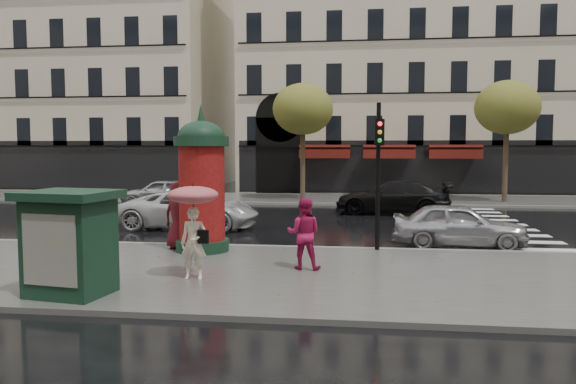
# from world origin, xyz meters

# --- Properties ---
(ground) EXTENTS (160.00, 160.00, 0.00)m
(ground) POSITION_xyz_m (0.00, 0.00, 0.00)
(ground) COLOR black
(ground) RESTS_ON ground
(near_sidewalk) EXTENTS (90.00, 7.00, 0.12)m
(near_sidewalk) POSITION_xyz_m (0.00, -0.50, 0.06)
(near_sidewalk) COLOR #474744
(near_sidewalk) RESTS_ON ground
(far_sidewalk) EXTENTS (90.00, 6.00, 0.12)m
(far_sidewalk) POSITION_xyz_m (0.00, 19.00, 0.06)
(far_sidewalk) COLOR #474744
(far_sidewalk) RESTS_ON ground
(near_kerb) EXTENTS (90.00, 0.25, 0.14)m
(near_kerb) POSITION_xyz_m (0.00, 3.00, 0.07)
(near_kerb) COLOR slate
(near_kerb) RESTS_ON ground
(far_kerb) EXTENTS (90.00, 0.25, 0.14)m
(far_kerb) POSITION_xyz_m (0.00, 16.00, 0.07)
(far_kerb) COLOR slate
(far_kerb) RESTS_ON ground
(zebra_crossing) EXTENTS (3.60, 11.75, 0.01)m
(zebra_crossing) POSITION_xyz_m (6.00, 9.60, 0.01)
(zebra_crossing) COLOR silver
(zebra_crossing) RESTS_ON ground
(bldg_far_corner) EXTENTS (26.00, 14.00, 22.90)m
(bldg_far_corner) POSITION_xyz_m (6.00, 30.00, 11.31)
(bldg_far_corner) COLOR #B7A88C
(bldg_far_corner) RESTS_ON ground
(bldg_far_left) EXTENTS (24.00, 14.00, 22.90)m
(bldg_far_left) POSITION_xyz_m (-22.00, 30.00, 11.31)
(bldg_far_left) COLOR #B7A88C
(bldg_far_left) RESTS_ON ground
(tree_far_left) EXTENTS (3.40, 3.40, 6.64)m
(tree_far_left) POSITION_xyz_m (-2.00, 18.00, 5.17)
(tree_far_left) COLOR #38281C
(tree_far_left) RESTS_ON ground
(tree_far_right) EXTENTS (3.40, 3.40, 6.64)m
(tree_far_right) POSITION_xyz_m (9.00, 18.00, 5.17)
(tree_far_right) COLOR #38281C
(tree_far_right) RESTS_ON ground
(woman_umbrella) EXTENTS (1.13, 1.13, 2.18)m
(woman_umbrella) POSITION_xyz_m (-2.52, -1.37, 1.56)
(woman_umbrella) COLOR beige
(woman_umbrella) RESTS_ON near_sidewalk
(woman_red) EXTENTS (0.88, 0.71, 1.74)m
(woman_red) POSITION_xyz_m (-0.16, -0.02, 0.99)
(woman_red) COLOR #A61445
(woman_red) RESTS_ON near_sidewalk
(man_burgundy) EXTENTS (1.08, 0.82, 1.98)m
(man_burgundy) POSITION_xyz_m (-4.02, 2.18, 1.11)
(man_burgundy) COLOR #4E0F16
(man_burgundy) RESTS_ON near_sidewalk
(morris_column) EXTENTS (1.56, 1.56, 4.20)m
(morris_column) POSITION_xyz_m (-3.29, 2.00, 2.13)
(morris_column) COLOR black
(morris_column) RESTS_ON near_sidewalk
(traffic_light) EXTENTS (0.28, 0.40, 4.24)m
(traffic_light) POSITION_xyz_m (1.71, 2.72, 2.69)
(traffic_light) COLOR black
(traffic_light) RESTS_ON near_sidewalk
(newsstand) EXTENTS (1.96, 1.73, 2.11)m
(newsstand) POSITION_xyz_m (-4.60, -3.00, 1.20)
(newsstand) COLOR black
(newsstand) RESTS_ON near_sidewalk
(car_silver) EXTENTS (4.17, 1.93, 1.38)m
(car_silver) POSITION_xyz_m (4.24, 4.20, 0.69)
(car_silver) COLOR #ADADB2
(car_silver) RESTS_ON ground
(car_white) EXTENTS (5.26, 2.50, 1.45)m
(car_white) POSITION_xyz_m (-5.19, 6.99, 0.72)
(car_white) COLOR silver
(car_white) RESTS_ON ground
(car_black) EXTENTS (5.40, 2.54, 1.52)m
(car_black) POSITION_xyz_m (2.72, 12.66, 0.76)
(car_black) COLOR black
(car_black) RESTS_ON ground
(car_far_silver) EXTENTS (4.26, 1.84, 1.43)m
(car_far_silver) POSITION_xyz_m (-9.11, 14.72, 0.72)
(car_far_silver) COLOR #B0AFB4
(car_far_silver) RESTS_ON ground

